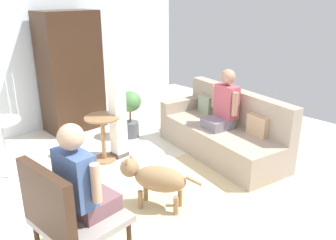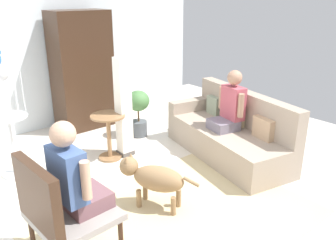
# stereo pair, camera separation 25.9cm
# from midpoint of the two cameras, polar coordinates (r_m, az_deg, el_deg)

# --- Properties ---
(ground_plane) EXTENTS (7.67, 7.67, 0.00)m
(ground_plane) POSITION_cam_midpoint_polar(r_m,az_deg,el_deg) (4.07, -0.63, -13.26)
(ground_plane) COLOR beige
(back_wall) EXTENTS (6.06, 0.12, 2.72)m
(back_wall) POSITION_cam_midpoint_polar(r_m,az_deg,el_deg) (6.24, -22.25, 10.60)
(back_wall) COLOR silver
(back_wall) RESTS_ON ground
(area_rug) EXTENTS (2.82, 2.04, 0.01)m
(area_rug) POSITION_cam_midpoint_polar(r_m,az_deg,el_deg) (3.82, -0.20, -15.69)
(area_rug) COLOR #C6B284
(area_rug) RESTS_ON ground
(couch) EXTENTS (1.21, 2.15, 0.91)m
(couch) POSITION_cam_midpoint_polar(r_m,az_deg,el_deg) (5.14, 7.55, -1.99)
(couch) COLOR gray
(couch) RESTS_ON ground
(armchair) EXTENTS (0.68, 0.71, 1.02)m
(armchair) POSITION_cam_midpoint_polar(r_m,az_deg,el_deg) (3.05, -18.84, -14.07)
(armchair) COLOR #382316
(armchair) RESTS_ON ground
(person_on_couch) EXTENTS (0.48, 0.49, 0.83)m
(person_on_couch) POSITION_cam_midpoint_polar(r_m,az_deg,el_deg) (4.94, 7.60, 2.56)
(person_on_couch) COLOR slate
(person_on_armchair) EXTENTS (0.44, 0.53, 0.83)m
(person_on_armchair) POSITION_cam_midpoint_polar(r_m,az_deg,el_deg) (3.00, -16.53, -9.31)
(person_on_armchair) COLOR brown
(round_end_table) EXTENTS (0.48, 0.48, 0.65)m
(round_end_table) POSITION_cam_midpoint_polar(r_m,az_deg,el_deg) (4.93, -12.01, -2.27)
(round_end_table) COLOR olive
(round_end_table) RESTS_ON ground
(dog) EXTENTS (0.53, 0.83, 0.57)m
(dog) POSITION_cam_midpoint_polar(r_m,az_deg,el_deg) (3.83, -4.11, -9.41)
(dog) COLOR olive
(dog) RESTS_ON ground
(potted_plant) EXTENTS (0.37, 0.37, 0.77)m
(potted_plant) POSITION_cam_midpoint_polar(r_m,az_deg,el_deg) (5.65, -7.51, 1.65)
(potted_plant) COLOR #4C5156
(potted_plant) RESTS_ON ground
(column_lamp) EXTENTS (0.20, 0.20, 1.42)m
(column_lamp) POSITION_cam_midpoint_polar(r_m,az_deg,el_deg) (4.92, -9.73, 1.69)
(column_lamp) COLOR #4C4742
(column_lamp) RESTS_ON ground
(armoire_cabinet) EXTENTS (0.94, 0.56, 1.97)m
(armoire_cabinet) POSITION_cam_midpoint_polar(r_m,az_deg,el_deg) (6.11, -16.71, 7.45)
(armoire_cabinet) COLOR #382316
(armoire_cabinet) RESTS_ON ground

